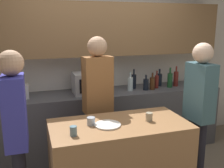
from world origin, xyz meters
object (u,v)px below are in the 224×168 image
(bottle_4, at_px, (157,81))
(bottle_7, at_px, (176,78))
(potted_plant, at_px, (194,73))
(person_right, at_px, (98,96))
(bottle_3, at_px, (152,83))
(bottle_2, at_px, (146,84))
(cup_0, at_px, (91,121))
(person_center, at_px, (199,104))
(bottle_1, at_px, (134,81))
(microwave, at_px, (91,83))
(cup_1, at_px, (73,131))
(person_left, at_px, (16,126))
(bottle_0, at_px, (130,84))
(plate_on_island, at_px, (108,125))
(bottle_5, at_px, (159,79))
(cup_2, at_px, (149,117))
(bottle_6, at_px, (170,80))
(toaster, at_px, (18,92))

(bottle_4, height_order, bottle_7, bottle_7)
(potted_plant, xyz_separation_m, person_right, (-1.78, -0.62, -0.07))
(bottle_3, bearing_deg, bottle_2, 176.75)
(cup_0, bearing_deg, person_center, 1.12)
(bottle_1, xyz_separation_m, person_right, (-0.75, -0.68, 0.01))
(bottle_3, height_order, bottle_4, bottle_4)
(microwave, xyz_separation_m, person_right, (-0.07, -0.61, -0.02))
(cup_1, xyz_separation_m, person_left, (-0.48, 0.18, 0.04))
(bottle_4, xyz_separation_m, person_right, (-1.09, -0.59, 0.02))
(bottle_3, distance_m, person_left, 2.19)
(bottle_0, distance_m, bottle_3, 0.34)
(person_center, bearing_deg, plate_on_island, 90.77)
(bottle_4, distance_m, bottle_5, 0.15)
(bottle_2, relative_size, cup_2, 2.64)
(bottle_7, height_order, cup_0, bottle_7)
(bottle_2, height_order, bottle_7, bottle_7)
(bottle_6, distance_m, person_left, 2.50)
(toaster, relative_size, cup_2, 2.97)
(toaster, bearing_deg, person_center, -30.59)
(cup_0, bearing_deg, bottle_2, 44.92)
(cup_2, bearing_deg, plate_on_island, 179.28)
(potted_plant, xyz_separation_m, bottle_5, (-0.58, 0.09, -0.09))
(potted_plant, relative_size, person_right, 0.22)
(person_center, bearing_deg, bottle_0, 15.91)
(toaster, height_order, bottle_0, bottle_0)
(toaster, xyz_separation_m, bottle_0, (1.56, -0.05, 0.02))
(bottle_0, bearing_deg, person_right, -138.81)
(bottle_2, distance_m, person_left, 2.11)
(toaster, height_order, plate_on_island, toaster)
(bottle_1, bearing_deg, bottle_4, -14.46)
(cup_1, bearing_deg, potted_plant, 32.12)
(plate_on_island, distance_m, person_right, 0.65)
(bottle_2, bearing_deg, person_left, -148.01)
(potted_plant, bearing_deg, cup_0, -149.31)
(person_left, bearing_deg, person_center, 92.48)
(cup_0, bearing_deg, plate_on_island, -23.12)
(bottle_0, height_order, bottle_1, bottle_1)
(bottle_4, distance_m, bottle_6, 0.22)
(toaster, relative_size, cup_1, 2.95)
(bottle_1, relative_size, person_right, 0.17)
(microwave, distance_m, cup_0, 1.22)
(bottle_0, relative_size, cup_1, 3.17)
(bottle_4, bearing_deg, person_right, -151.38)
(potted_plant, relative_size, cup_0, 4.88)
(potted_plant, bearing_deg, person_center, -122.40)
(bottle_0, xyz_separation_m, person_left, (-1.55, -1.15, -0.03))
(cup_0, bearing_deg, cup_2, -6.76)
(microwave, distance_m, bottle_6, 1.24)
(bottle_2, xyz_separation_m, bottle_7, (0.56, 0.10, 0.03))
(potted_plant, bearing_deg, bottle_4, -178.21)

